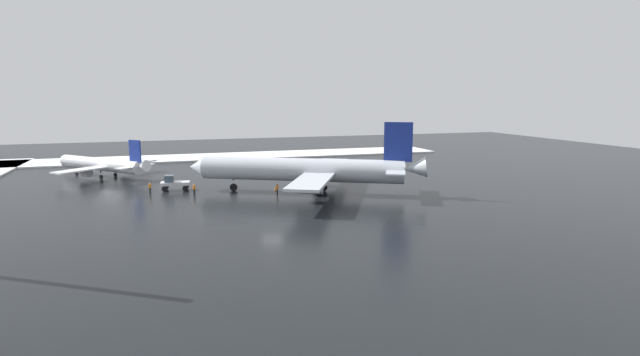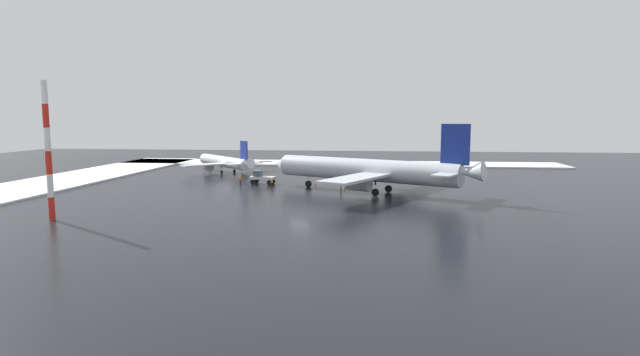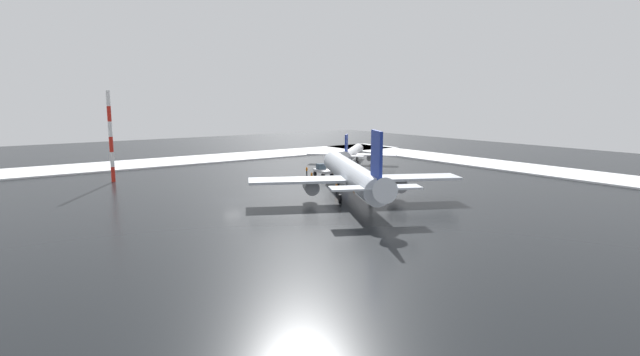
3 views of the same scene
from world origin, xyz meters
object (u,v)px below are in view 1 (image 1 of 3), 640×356
at_px(pushback_tug, 174,183).
at_px(ground_crew_mid_apron, 277,188).
at_px(ground_crew_beside_wing, 194,189).
at_px(airplane_parked_starboard, 102,164).
at_px(traffic_cone_mid_line, 275,189).
at_px(traffic_cone_near_nose, 236,185).
at_px(airplane_far_rear, 307,170).
at_px(ground_crew_by_nose_gear, 150,187).

xyz_separation_m(pushback_tug, ground_crew_mid_apron, (8.36, 15.36, -0.31)).
xyz_separation_m(ground_crew_mid_apron, ground_crew_beside_wing, (-3.68, -12.42, 0.00)).
height_order(airplane_parked_starboard, ground_crew_mid_apron, airplane_parked_starboard).
bearing_deg(ground_crew_beside_wing, traffic_cone_mid_line, -53.56).
bearing_deg(airplane_parked_starboard, ground_crew_beside_wing, 172.03).
height_order(traffic_cone_near_nose, traffic_cone_mid_line, same).
height_order(ground_crew_mid_apron, traffic_cone_near_nose, ground_crew_mid_apron).
height_order(airplane_parked_starboard, traffic_cone_mid_line, airplane_parked_starboard).
relative_size(airplane_far_rear, traffic_cone_mid_line, 64.32).
bearing_deg(ground_crew_beside_wing, airplane_far_rear, -66.08).
relative_size(airplane_parked_starboard, ground_crew_beside_wing, 11.83).
xyz_separation_m(airplane_parked_starboard, traffic_cone_mid_line, (22.64, 28.20, -2.19)).
distance_m(ground_crew_mid_apron, ground_crew_beside_wing, 12.96).
xyz_separation_m(airplane_parked_starboard, ground_crew_beside_wing, (22.33, 15.36, -1.50)).
bearing_deg(traffic_cone_near_nose, ground_crew_mid_apron, 32.49).
height_order(ground_crew_beside_wing, traffic_cone_mid_line, ground_crew_beside_wing).
bearing_deg(ground_crew_by_nose_gear, traffic_cone_mid_line, 132.42).
bearing_deg(ground_crew_beside_wing, ground_crew_mid_apron, -68.68).
xyz_separation_m(traffic_cone_near_nose, traffic_cone_mid_line, (4.87, 5.67, 0.00)).
bearing_deg(ground_crew_mid_apron, airplane_parked_starboard, 134.33).
bearing_deg(ground_crew_mid_apron, traffic_cone_mid_line, 80.32).
distance_m(airplane_parked_starboard, ground_crew_by_nose_gear, 20.93).
bearing_deg(airplane_far_rear, ground_crew_mid_apron, 20.51).
xyz_separation_m(airplane_far_rear, traffic_cone_near_nose, (-8.80, -9.94, -3.48)).
bearing_deg(traffic_cone_near_nose, traffic_cone_mid_line, 49.33).
relative_size(ground_crew_by_nose_gear, traffic_cone_near_nose, 3.11).
height_order(pushback_tug, traffic_cone_mid_line, pushback_tug).
bearing_deg(traffic_cone_mid_line, ground_crew_mid_apron, -7.12).
height_order(pushback_tug, ground_crew_beside_wing, pushback_tug).
bearing_deg(ground_crew_by_nose_gear, ground_crew_mid_apron, 122.81).
bearing_deg(airplane_far_rear, traffic_cone_mid_line, -15.30).
bearing_deg(ground_crew_mid_apron, traffic_cone_near_nose, 119.93).
height_order(airplane_far_rear, ground_crew_by_nose_gear, airplane_far_rear).
relative_size(pushback_tug, traffic_cone_near_nose, 8.77).
xyz_separation_m(airplane_far_rear, ground_crew_mid_apron, (-0.56, -4.69, -2.78)).
xyz_separation_m(pushback_tug, ground_crew_by_nose_gear, (1.30, -3.67, -0.31)).
distance_m(airplane_parked_starboard, traffic_cone_mid_line, 36.23).
height_order(ground_crew_by_nose_gear, traffic_cone_mid_line, ground_crew_by_nose_gear).
xyz_separation_m(airplane_far_rear, pushback_tug, (-8.91, -20.06, -2.47)).
relative_size(airplane_far_rear, traffic_cone_near_nose, 64.32).
distance_m(airplane_parked_starboard, pushback_tug, 21.62).
bearing_deg(pushback_tug, traffic_cone_near_nose, -173.96).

